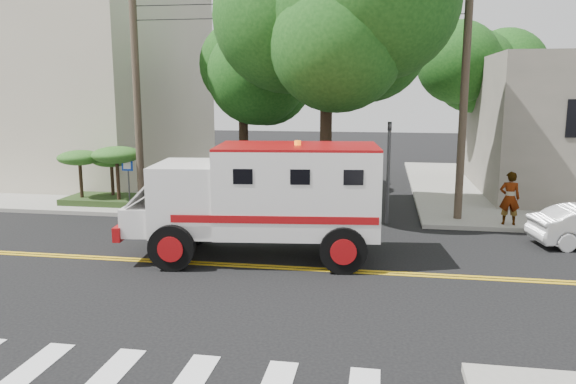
# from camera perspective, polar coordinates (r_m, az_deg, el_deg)

# --- Properties ---
(ground) EXTENTS (100.00, 100.00, 0.00)m
(ground) POSITION_cam_1_polar(r_m,az_deg,el_deg) (15.32, -4.40, -7.48)
(ground) COLOR black
(ground) RESTS_ON ground
(sidewalk_nw) EXTENTS (17.00, 17.00, 0.15)m
(sidewalk_nw) POSITION_cam_1_polar(r_m,az_deg,el_deg) (32.81, -21.89, 1.51)
(sidewalk_nw) COLOR gray
(sidewalk_nw) RESTS_ON ground
(building_left) EXTENTS (16.00, 14.00, 10.00)m
(building_left) POSITION_cam_1_polar(r_m,az_deg,el_deg) (34.83, -24.02, 10.23)
(building_left) COLOR #BCB19A
(building_left) RESTS_ON sidewalk_nw
(utility_pole_left) EXTENTS (0.28, 0.28, 9.00)m
(utility_pole_left) POSITION_cam_1_polar(r_m,az_deg,el_deg) (22.13, -15.11, 9.52)
(utility_pole_left) COLOR #382D23
(utility_pole_left) RESTS_ON ground
(utility_pole_right) EXTENTS (0.28, 0.28, 9.00)m
(utility_pole_right) POSITION_cam_1_polar(r_m,az_deg,el_deg) (20.53, 17.46, 9.37)
(utility_pole_right) COLOR #382D23
(utility_pole_right) RESTS_ON ground
(tree_main) EXTENTS (6.08, 5.70, 9.85)m
(tree_main) POSITION_cam_1_polar(r_m,az_deg,el_deg) (20.57, 5.20, 17.33)
(tree_main) COLOR black
(tree_main) RESTS_ON ground
(tree_left) EXTENTS (4.48, 4.20, 7.70)m
(tree_left) POSITION_cam_1_polar(r_m,az_deg,el_deg) (26.69, -4.06, 12.56)
(tree_left) COLOR black
(tree_left) RESTS_ON ground
(tree_right) EXTENTS (4.80, 4.50, 8.20)m
(tree_right) POSITION_cam_1_polar(r_m,az_deg,el_deg) (30.41, 20.04, 12.39)
(tree_right) COLOR black
(tree_right) RESTS_ON ground
(traffic_signal) EXTENTS (0.15, 0.18, 3.60)m
(traffic_signal) POSITION_cam_1_polar(r_m,az_deg,el_deg) (19.90, 10.19, 3.09)
(traffic_signal) COLOR #3F3F42
(traffic_signal) RESTS_ON ground
(accessibility_sign) EXTENTS (0.45, 0.10, 2.02)m
(accessibility_sign) POSITION_cam_1_polar(r_m,az_deg,el_deg) (22.79, -15.93, 1.57)
(accessibility_sign) COLOR #3F3F42
(accessibility_sign) RESTS_ON ground
(palm_planter) EXTENTS (3.52, 2.63, 2.36)m
(palm_planter) POSITION_cam_1_polar(r_m,az_deg,el_deg) (23.70, -18.20, 2.46)
(palm_planter) COLOR #1E3314
(palm_planter) RESTS_ON sidewalk_nw
(armored_truck) EXTENTS (7.26, 3.49, 3.20)m
(armored_truck) POSITION_cam_1_polar(r_m,az_deg,el_deg) (15.59, -2.38, -0.25)
(armored_truck) COLOR silver
(armored_truck) RESTS_ON ground
(pedestrian_a) EXTENTS (0.70, 0.48, 1.83)m
(pedestrian_a) POSITION_cam_1_polar(r_m,az_deg,el_deg) (20.43, 21.59, -0.59)
(pedestrian_a) COLOR gray
(pedestrian_a) RESTS_ON sidewalk_ne
(pedestrian_b) EXTENTS (1.05, 0.96, 1.76)m
(pedestrian_b) POSITION_cam_1_polar(r_m,az_deg,el_deg) (24.69, 24.14, 0.92)
(pedestrian_b) COLOR gray
(pedestrian_b) RESTS_ON sidewalk_ne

